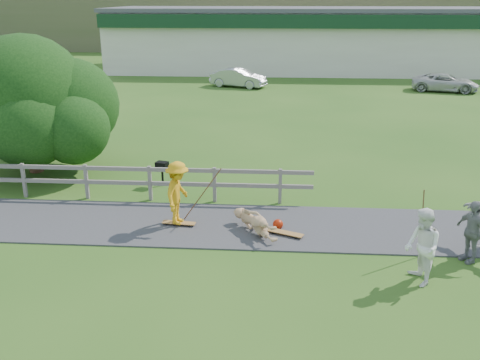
{
  "coord_description": "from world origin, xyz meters",
  "views": [
    {
      "loc": [
        1.86,
        -11.97,
        6.01
      ],
      "look_at": [
        0.87,
        2.0,
        1.17
      ],
      "focal_mm": 40.0,
      "sensor_mm": 36.0,
      "label": 1
    }
  ],
  "objects": [
    {
      "name": "spectator_a",
      "position": [
        5.06,
        -1.27,
        0.87
      ],
      "size": [
        0.79,
        0.94,
        1.74
      ],
      "primitive_type": "imported",
      "rotation": [
        0.0,
        0.0,
        4.88
      ],
      "color": "white",
      "rests_on": "ground"
    },
    {
      "name": "longboard_fallen",
      "position": [
        2.15,
        0.93,
        0.05
      ],
      "size": [
        0.99,
        0.6,
        0.11
      ],
      "primitive_type": null,
      "rotation": [
        0.0,
        0.0,
        -0.41
      ],
      "color": "olive",
      "rests_on": "ground"
    },
    {
      "name": "strip_mall",
      "position": [
        4.0,
        34.94,
        2.58
      ],
      "size": [
        32.5,
        10.75,
        5.1
      ],
      "color": "beige",
      "rests_on": "ground"
    },
    {
      "name": "skater_fallen",
      "position": [
        1.35,
        1.03,
        0.32
      ],
      "size": [
        1.71,
        1.33,
        0.65
      ],
      "primitive_type": "imported",
      "rotation": [
        0.0,
        0.0,
        0.59
      ],
      "color": "tan",
      "rests_on": "ground"
    },
    {
      "name": "skater_rider",
      "position": [
        -0.77,
        1.39,
        0.87
      ],
      "size": [
        0.83,
        1.22,
        1.75
      ],
      "primitive_type": "imported",
      "rotation": [
        0.0,
        0.0,
        1.4
      ],
      "color": "orange",
      "rests_on": "ground"
    },
    {
      "name": "car_white",
      "position": [
        12.9,
        24.37,
        0.59
      ],
      "size": [
        4.57,
        2.86,
        1.18
      ],
      "primitive_type": "imported",
      "rotation": [
        0.0,
        0.0,
        1.34
      ],
      "color": "#BCBDB8",
      "rests_on": "ground"
    },
    {
      "name": "pole_rider",
      "position": [
        -0.17,
        1.79,
        0.96
      ],
      "size": [
        0.03,
        0.03,
        1.92
      ],
      "primitive_type": "cylinder",
      "color": "brown",
      "rests_on": "ground"
    },
    {
      "name": "ground",
      "position": [
        0.0,
        0.0,
        0.0
      ],
      "size": [
        260.0,
        260.0,
        0.0
      ],
      "primitive_type": "plane",
      "color": "#2A5618",
      "rests_on": "ground"
    },
    {
      "name": "helmet",
      "position": [
        1.95,
        1.38,
        0.14
      ],
      "size": [
        0.28,
        0.28,
        0.28
      ],
      "primitive_type": "sphere",
      "color": "#A72006",
      "rests_on": "ground"
    },
    {
      "name": "pole_spec_left",
      "position": [
        5.37,
        -0.0,
        0.87
      ],
      "size": [
        0.03,
        0.03,
        1.73
      ],
      "primitive_type": "cylinder",
      "color": "brown",
      "rests_on": "ground"
    },
    {
      "name": "fence",
      "position": [
        -4.62,
        3.3,
        0.72
      ],
      "size": [
        15.05,
        0.1,
        1.1
      ],
      "color": "#635F57",
      "rests_on": "ground"
    },
    {
      "name": "bbq",
      "position": [
        -1.9,
        4.65,
        0.41
      ],
      "size": [
        0.45,
        0.39,
        0.82
      ],
      "primitive_type": null,
      "rotation": [
        0.0,
        0.0,
        -0.3
      ],
      "color": "black",
      "rests_on": "ground"
    },
    {
      "name": "longboard_rider",
      "position": [
        -0.77,
        1.39,
        0.05
      ],
      "size": [
        0.94,
        0.32,
        0.1
      ],
      "primitive_type": null,
      "rotation": [
        0.0,
        0.0,
        -0.1
      ],
      "color": "olive",
      "rests_on": "ground"
    },
    {
      "name": "path",
      "position": [
        0.0,
        1.5,
        0.02
      ],
      "size": [
        34.0,
        3.0,
        0.04
      ],
      "primitive_type": "cube",
      "color": "#39393B",
      "rests_on": "ground"
    },
    {
      "name": "spectator_b",
      "position": [
        6.49,
        -0.14,
        0.77
      ],
      "size": [
        0.74,
        0.97,
        1.53
      ],
      "primitive_type": "imported",
      "rotation": [
        0.0,
        0.0,
        5.18
      ],
      "color": "gray",
      "rests_on": "ground"
    },
    {
      "name": "car_silver",
      "position": [
        -0.89,
        25.19,
        0.64
      ],
      "size": [
        4.11,
        2.53,
        1.28
      ],
      "primitive_type": "imported",
      "rotation": [
        0.0,
        0.0,
        1.24
      ],
      "color": "#A7A8AF",
      "rests_on": "ground"
    },
    {
      "name": "tree",
      "position": [
        -6.77,
        5.83,
        2.01
      ],
      "size": [
        6.77,
        6.77,
        4.02
      ],
      "primitive_type": null,
      "color": "black",
      "rests_on": "ground"
    }
  ]
}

